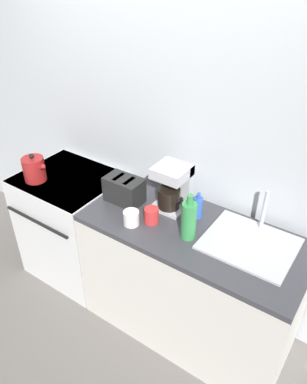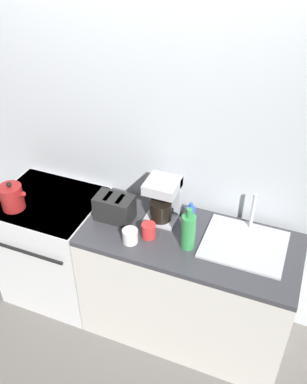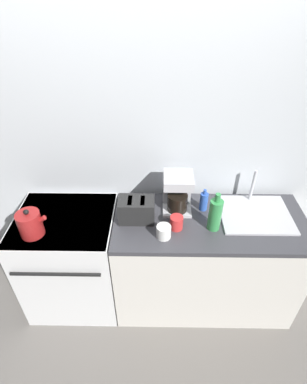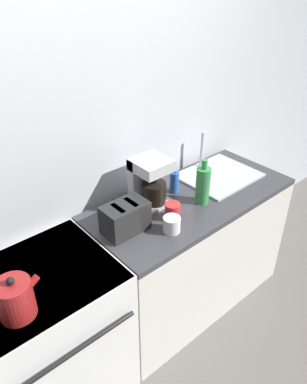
{
  "view_description": "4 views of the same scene",
  "coord_description": "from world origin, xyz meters",
  "views": [
    {
      "loc": [
        1.32,
        -1.29,
        2.38
      ],
      "look_at": [
        0.2,
        0.33,
        1.07
      ],
      "focal_mm": 35.0,
      "sensor_mm": 36.0,
      "label": 1
    },
    {
      "loc": [
        1.04,
        -1.67,
        2.8
      ],
      "look_at": [
        0.21,
        0.41,
        1.14
      ],
      "focal_mm": 40.0,
      "sensor_mm": 36.0,
      "label": 2
    },
    {
      "loc": [
        0.11,
        -1.31,
        2.4
      ],
      "look_at": [
        0.09,
        0.4,
        1.11
      ],
      "focal_mm": 28.0,
      "sensor_mm": 36.0,
      "label": 3
    },
    {
      "loc": [
        -1.02,
        -1.06,
        2.25
      ],
      "look_at": [
        0.21,
        0.36,
        1.06
      ],
      "focal_mm": 35.0,
      "sensor_mm": 36.0,
      "label": 4
    }
  ],
  "objects": [
    {
      "name": "coffee_maker",
      "position": [
        0.26,
        0.46,
        1.08
      ],
      "size": [
        0.21,
        0.21,
        0.31
      ],
      "color": "#B7B7BC",
      "rests_on": "counter_block"
    },
    {
      "name": "cup_white",
      "position": [
        0.16,
        0.15,
        0.96
      ],
      "size": [
        0.1,
        0.1,
        0.09
      ],
      "color": "white",
      "rests_on": "counter_block"
    },
    {
      "name": "kettle",
      "position": [
        -0.75,
        0.16,
        1.01
      ],
      "size": [
        0.2,
        0.16,
        0.22
      ],
      "color": "maroon",
      "rests_on": "stove"
    },
    {
      "name": "bottle_green",
      "position": [
        0.51,
        0.24,
        1.04
      ],
      "size": [
        0.09,
        0.09,
        0.3
      ],
      "color": "#338C47",
      "rests_on": "counter_block"
    },
    {
      "name": "bottle_blue",
      "position": [
        0.46,
        0.45,
        0.99
      ],
      "size": [
        0.06,
        0.06,
        0.18
      ],
      "color": "#2D56B7",
      "rests_on": "counter_block"
    },
    {
      "name": "toaster",
      "position": [
        -0.03,
        0.32,
        1.01
      ],
      "size": [
        0.26,
        0.16,
        0.18
      ],
      "color": "black",
      "rests_on": "counter_block"
    },
    {
      "name": "counter_block",
      "position": [
        0.51,
        0.32,
        0.46
      ],
      "size": [
        1.42,
        0.64,
        0.92
      ],
      "color": "silver",
      "rests_on": "ground_plane"
    },
    {
      "name": "wall_back",
      "position": [
        0.0,
        0.69,
        1.3
      ],
      "size": [
        8.0,
        0.05,
        2.6
      ],
      "color": "silver",
      "rests_on": "ground_plane"
    },
    {
      "name": "stove",
      "position": [
        -0.58,
        0.32,
        0.47
      ],
      "size": [
        0.73,
        0.67,
        0.92
      ],
      "color": "silver",
      "rests_on": "ground_plane"
    },
    {
      "name": "cup_red",
      "position": [
        0.25,
        0.24,
        0.97
      ],
      "size": [
        0.09,
        0.09,
        0.1
      ],
      "color": "red",
      "rests_on": "counter_block"
    },
    {
      "name": "ground_plane",
      "position": [
        0.0,
        0.0,
        0.0
      ],
      "size": [
        12.0,
        12.0,
        0.0
      ],
      "primitive_type": "plane",
      "color": "slate"
    },
    {
      "name": "sink_tray",
      "position": [
        0.84,
        0.39,
        0.93
      ],
      "size": [
        0.52,
        0.43,
        0.28
      ],
      "color": "#B7B7BC",
      "rests_on": "counter_block"
    }
  ]
}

